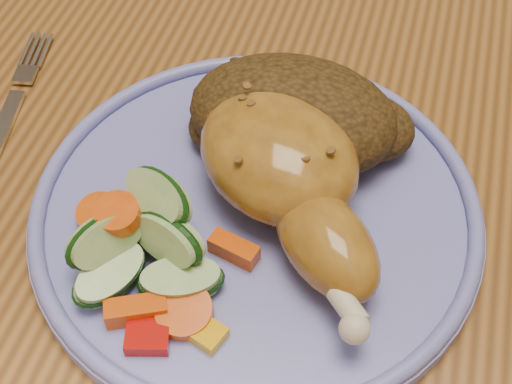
{
  "coord_description": "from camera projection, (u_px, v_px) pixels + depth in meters",
  "views": [
    {
      "loc": [
        0.02,
        -0.37,
        1.11
      ],
      "look_at": [
        -0.06,
        -0.1,
        0.78
      ],
      "focal_mm": 50.0,
      "sensor_mm": 36.0,
      "label": 1
    }
  ],
  "objects": [
    {
      "name": "rice_pilaf",
      "position": [
        297.0,
        118.0,
        0.46
      ],
      "size": [
        0.15,
        0.1,
        0.06
      ],
      "color": "#432E10",
      "rests_on": "plate"
    },
    {
      "name": "plate_rim",
      "position": [
        256.0,
        202.0,
        0.44
      ],
      "size": [
        0.28,
        0.28,
        0.01
      ],
      "primitive_type": "torus",
      "color": "#6B6FC1",
      "rests_on": "plate"
    },
    {
      "name": "dining_table",
      "position": [
        360.0,
        196.0,
        0.57
      ],
      "size": [
        0.9,
        1.4,
        0.75
      ],
      "color": "brown",
      "rests_on": "ground"
    },
    {
      "name": "fork",
      "position": [
        7.0,
        117.0,
        0.51
      ],
      "size": [
        0.04,
        0.15,
        0.0
      ],
      "color": "silver",
      "rests_on": "dining_table"
    },
    {
      "name": "chicken_leg",
      "position": [
        289.0,
        175.0,
        0.43
      ],
      "size": [
        0.16,
        0.18,
        0.06
      ],
      "color": "#A36F22",
      "rests_on": "plate"
    },
    {
      "name": "vegetable_pile",
      "position": [
        143.0,
        249.0,
        0.41
      ],
      "size": [
        0.12,
        0.11,
        0.06
      ],
      "color": "#A50A05",
      "rests_on": "plate"
    },
    {
      "name": "plate",
      "position": [
        256.0,
        213.0,
        0.45
      ],
      "size": [
        0.28,
        0.28,
        0.01
      ],
      "primitive_type": "cylinder",
      "color": "#6B6FC1",
      "rests_on": "dining_table"
    }
  ]
}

